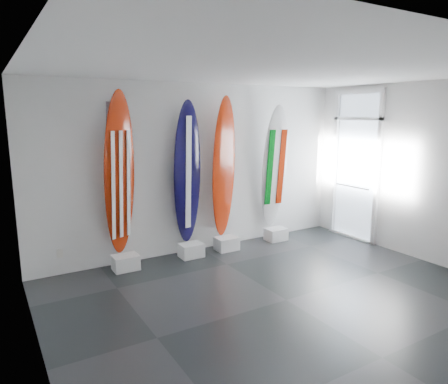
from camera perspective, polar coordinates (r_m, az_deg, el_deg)
floor at (r=5.75m, az=8.69°, el=-14.70°), size 6.00×6.00×0.00m
ceiling at (r=5.21m, az=9.67°, el=16.58°), size 6.00×6.00×0.00m
wall_back at (r=7.34m, az=-3.46°, el=3.28°), size 6.00×0.00×6.00m
wall_left at (r=4.10m, az=-25.14°, el=-3.86°), size 0.00×5.00×5.00m
wall_right at (r=7.54m, az=26.94°, el=2.32°), size 0.00×5.00×5.00m
display_block_usa at (r=6.83m, az=-13.59°, el=-9.56°), size 0.40×0.30×0.24m
surfboard_usa at (r=6.57m, az=-14.40°, el=2.41°), size 0.63×0.44×2.60m
display_block_navy at (r=7.23m, az=-4.61°, el=-8.11°), size 0.40×0.30×0.24m
surfboard_navy at (r=7.00m, az=-5.15°, el=2.65°), size 0.58×0.27×2.47m
display_block_swiss at (r=7.56m, az=0.37°, el=-7.21°), size 0.40×0.30×0.24m
surfboard_swiss at (r=7.33m, az=-0.02°, el=3.39°), size 0.61×0.35×2.55m
display_block_italy at (r=8.18m, az=7.27°, el=-5.88°), size 0.40×0.30×0.24m
surfboard_italy at (r=7.99m, az=7.05°, el=3.40°), size 0.58×0.39×2.41m
wall_outlet at (r=6.84m, az=-21.97°, el=-7.97°), size 0.09×0.02×0.13m
glass_door at (r=8.45m, az=17.91°, el=3.26°), size 0.12×1.16×2.85m
balcony at (r=9.63m, az=22.84°, el=-1.78°), size 2.80×2.20×1.20m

